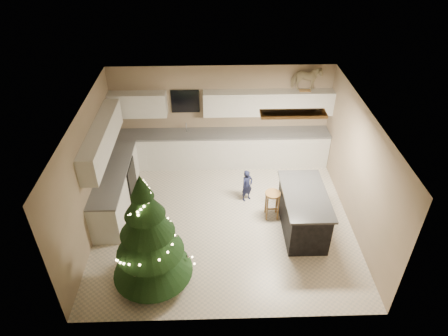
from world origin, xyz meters
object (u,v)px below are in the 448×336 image
(christmas_tree, at_px, (149,241))
(rocking_horse, at_px, (306,79))
(toddler, at_px, (247,186))
(bar_stool, at_px, (273,199))
(island, at_px, (303,212))

(christmas_tree, distance_m, rocking_horse, 5.35)
(toddler, height_order, rocking_horse, rocking_horse)
(toddler, distance_m, rocking_horse, 2.92)
(bar_stool, height_order, rocking_horse, rocking_horse)
(bar_stool, distance_m, rocking_horse, 3.05)
(island, xyz_separation_m, christmas_tree, (-3.01, -1.26, 0.52))
(island, relative_size, toddler, 2.11)
(toddler, bearing_deg, island, -76.56)
(bar_stool, height_order, toddler, toddler)
(toddler, bearing_deg, christmas_tree, -163.40)
(island, bearing_deg, rocking_horse, 81.81)
(christmas_tree, bearing_deg, toddler, 50.05)
(island, height_order, rocking_horse, rocking_horse)
(christmas_tree, height_order, rocking_horse, rocking_horse)
(island, relative_size, rocking_horse, 2.39)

